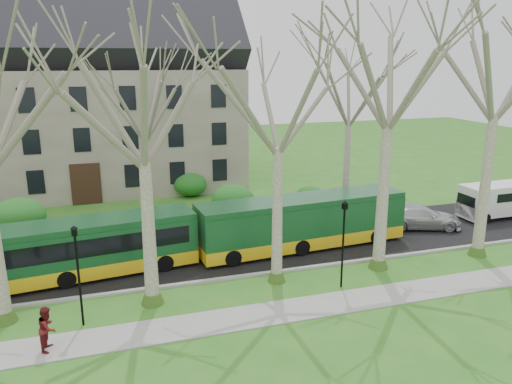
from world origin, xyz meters
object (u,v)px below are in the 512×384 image
Objects in this scene: sedan at (420,217)px; pedestrian_b at (47,328)px; van_a at (498,201)px; bus_follow at (303,222)px; bus_lead at (75,249)px.

sedan is 23.52m from pedestrian_b.
van_a is at bearing -62.12° from pedestrian_b.
van_a is at bearing -67.83° from sedan.
bus_follow is 15.33m from van_a.
bus_lead reaches higher than pedestrian_b.
pedestrian_b is (-0.86, -6.58, -0.64)m from bus_lead.
pedestrian_b is (-28.69, -8.27, -0.32)m from van_a.
van_a is at bearing -3.56° from bus_lead.
bus_lead is 21.34m from sedan.
van_a reaches higher than pedestrian_b.
bus_follow reaches higher than bus_lead.
bus_lead is at bearing -177.25° from van_a.
bus_lead is 2.22× the size of van_a.
bus_lead is at bearing 177.73° from bus_follow.
bus_lead is 2.34× the size of sedan.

